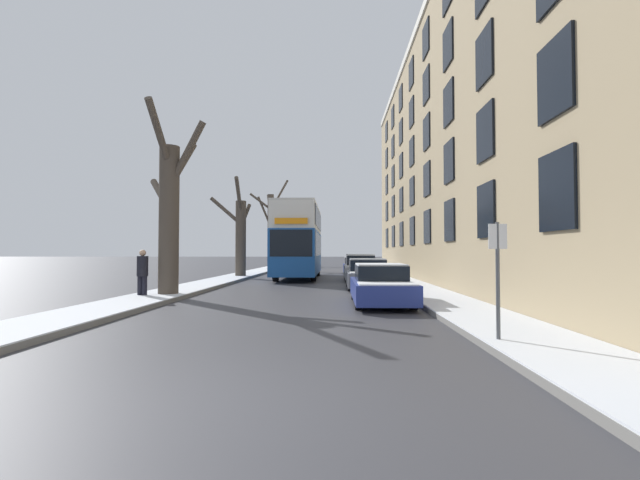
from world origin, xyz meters
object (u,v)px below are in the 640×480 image
object	(u,v)px
bare_tree_left_0	(169,211)
pedestrian_left_sidewalk	(142,272)
double_decker_bus	(299,238)
parked_car_0	(381,285)
bare_tree_left_2	(271,227)
parked_car_1	(367,275)
parked_car_3	(355,266)
bare_tree_left_1	(240,234)
street_sign_post	(498,275)
bare_tree_left_3	(286,238)
parked_car_2	(360,269)

from	to	relation	value
bare_tree_left_0	pedestrian_left_sidewalk	world-z (taller)	bare_tree_left_0
double_decker_bus	parked_car_0	bearing A→B (deg)	-74.45
bare_tree_left_2	parked_car_0	world-z (taller)	bare_tree_left_2
bare_tree_left_0	parked_car_1	distance (m)	9.04
bare_tree_left_0	parked_car_3	bearing A→B (deg)	64.94
bare_tree_left_1	street_sign_post	distance (m)	22.00
parked_car_0	parked_car_3	bearing A→B (deg)	90.00
parked_car_0	bare_tree_left_0	bearing A→B (deg)	167.62
bare_tree_left_0	street_sign_post	bearing A→B (deg)	-41.52
double_decker_bus	bare_tree_left_3	bearing A→B (deg)	98.42
pedestrian_left_sidewalk	bare_tree_left_0	bearing A→B (deg)	-133.41
bare_tree_left_1	parked_car_3	distance (m)	9.04
double_decker_bus	parked_car_2	size ratio (longest dim) A/B	2.30
parked_car_1	parked_car_3	size ratio (longest dim) A/B	0.95
pedestrian_left_sidewalk	parked_car_2	bearing A→B (deg)	-119.44
bare_tree_left_1	street_sign_post	size ratio (longest dim) A/B	2.86
parked_car_0	parked_car_1	xyz separation A→B (m)	(-0.00, 5.83, 0.03)
bare_tree_left_3	bare_tree_left_1	bearing A→B (deg)	-90.19
bare_tree_left_0	bare_tree_left_1	bearing A→B (deg)	90.35
bare_tree_left_0	parked_car_3	distance (m)	18.14
parked_car_0	parked_car_1	distance (m)	5.83
bare_tree_left_3	parked_car_2	world-z (taller)	bare_tree_left_3
double_decker_bus	parked_car_0	size ratio (longest dim) A/B	2.27
parked_car_1	double_decker_bus	bearing A→B (deg)	115.82
bare_tree_left_1	bare_tree_left_2	bearing A→B (deg)	89.87
bare_tree_left_0	parked_car_3	xyz separation A→B (m)	(7.61, 16.26, -2.56)
bare_tree_left_3	double_decker_bus	bearing A→B (deg)	-81.58
double_decker_bus	street_sign_post	bearing A→B (deg)	-75.43
parked_car_2	pedestrian_left_sidewalk	world-z (taller)	pedestrian_left_sidewalk
double_decker_bus	street_sign_post	xyz separation A→B (m)	(5.20, -20.01, -1.32)
double_decker_bus	bare_tree_left_2	bearing A→B (deg)	106.54
bare_tree_left_2	pedestrian_left_sidewalk	size ratio (longest dim) A/B	4.94
parked_car_3	street_sign_post	size ratio (longest dim) A/B	1.95
bare_tree_left_2	parked_car_1	size ratio (longest dim) A/B	2.12
bare_tree_left_0	bare_tree_left_3	bearing A→B (deg)	89.99
bare_tree_left_0	street_sign_post	distance (m)	12.16
parked_car_0	parked_car_2	bearing A→B (deg)	90.00
double_decker_bus	parked_car_2	distance (m)	4.79
bare_tree_left_3	double_decker_bus	world-z (taller)	bare_tree_left_3
street_sign_post	parked_car_2	bearing A→B (deg)	94.44
parked_car_2	bare_tree_left_1	bearing A→B (deg)	164.20
parked_car_3	street_sign_post	bearing A→B (deg)	-86.73
bare_tree_left_0	double_decker_bus	size ratio (longest dim) A/B	0.68
bare_tree_left_1	parked_car_0	distance (m)	15.86
parked_car_2	street_sign_post	size ratio (longest dim) A/B	1.99
bare_tree_left_2	street_sign_post	xyz separation A→B (m)	(9.03, -32.91, -2.82)
parked_car_2	double_decker_bus	bearing A→B (deg)	150.06
parked_car_2	pedestrian_left_sidewalk	distance (m)	13.35
parked_car_0	street_sign_post	bearing A→B (deg)	-77.60
bare_tree_left_2	parked_car_3	distance (m)	12.09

